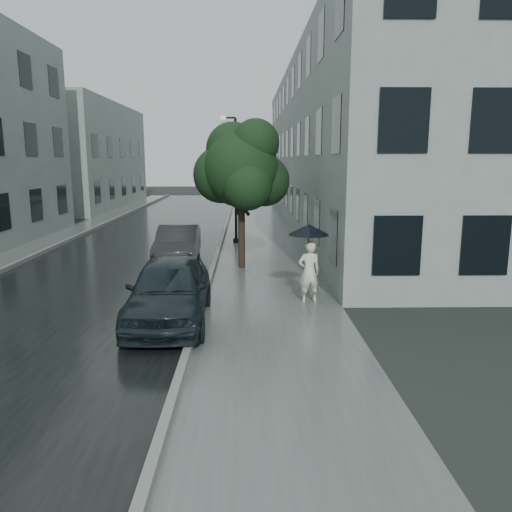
{
  "coord_description": "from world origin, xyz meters",
  "views": [
    {
      "loc": [
        -0.43,
        -10.61,
        3.69
      ],
      "look_at": [
        -0.19,
        1.74,
        1.3
      ],
      "focal_mm": 35.0,
      "sensor_mm": 36.0,
      "label": 1
    }
  ],
  "objects_px": {
    "car_far": "(178,244)",
    "street_tree": "(241,168)",
    "car_near": "(170,290)",
    "lamp_post": "(233,171)",
    "pedestrian": "(309,272)"
  },
  "relations": [
    {
      "from": "street_tree",
      "to": "lamp_post",
      "type": "relative_size",
      "value": 0.9
    },
    {
      "from": "car_near",
      "to": "lamp_post",
      "type": "bearing_deg",
      "value": 82.64
    },
    {
      "from": "pedestrian",
      "to": "car_far",
      "type": "relative_size",
      "value": 0.4
    },
    {
      "from": "car_far",
      "to": "car_near",
      "type": "bearing_deg",
      "value": -85.32
    },
    {
      "from": "pedestrian",
      "to": "street_tree",
      "type": "relative_size",
      "value": 0.32
    },
    {
      "from": "lamp_post",
      "to": "car_far",
      "type": "relative_size",
      "value": 1.38
    },
    {
      "from": "street_tree",
      "to": "lamp_post",
      "type": "height_order",
      "value": "lamp_post"
    },
    {
      "from": "pedestrian",
      "to": "lamp_post",
      "type": "relative_size",
      "value": 0.29
    },
    {
      "from": "street_tree",
      "to": "car_near",
      "type": "bearing_deg",
      "value": -105.01
    },
    {
      "from": "street_tree",
      "to": "car_far",
      "type": "relative_size",
      "value": 1.24
    },
    {
      "from": "pedestrian",
      "to": "car_far",
      "type": "height_order",
      "value": "pedestrian"
    },
    {
      "from": "car_far",
      "to": "pedestrian",
      "type": "bearing_deg",
      "value": -53.74
    },
    {
      "from": "car_far",
      "to": "street_tree",
      "type": "bearing_deg",
      "value": -22.01
    },
    {
      "from": "street_tree",
      "to": "lamp_post",
      "type": "bearing_deg",
      "value": 94.79
    },
    {
      "from": "street_tree",
      "to": "car_near",
      "type": "relative_size",
      "value": 1.15
    }
  ]
}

